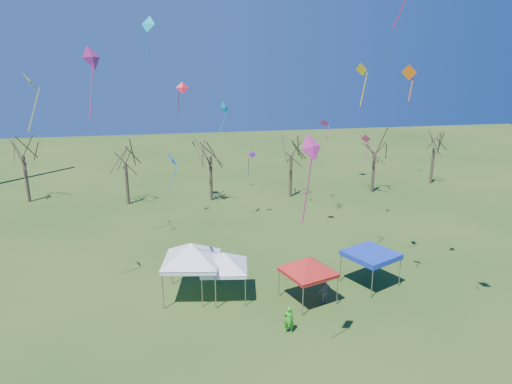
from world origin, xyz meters
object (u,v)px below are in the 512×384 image
(tree_4, at_px, (376,137))
(tent_red, at_px, (309,260))
(tent_white_west, at_px, (191,247))
(person_grey, at_px, (325,292))
(tree_1, at_px, (124,148))
(tent_blue, at_px, (371,255))
(tree_2, at_px, (210,140))
(tree_5, at_px, (436,135))
(tree_0, at_px, (21,139))
(person_green, at_px, (289,319))
(tree_3, at_px, (291,140))
(tent_white_mid, at_px, (224,255))

(tree_4, distance_m, tent_red, 25.82)
(tent_white_west, xyz_separation_m, person_grey, (7.65, -2.48, -2.47))
(tree_1, relative_size, tent_blue, 2.01)
(tree_2, xyz_separation_m, tree_4, (17.72, -0.38, -0.23))
(tree_5, height_order, tent_white_west, tree_5)
(tent_red, height_order, tent_blue, tent_red)
(tree_0, xyz_separation_m, tree_1, (10.08, -2.73, -0.70))
(tree_4, xyz_separation_m, tent_blue, (-9.47, -20.10, -4.01))
(tree_2, height_order, tent_white_west, tree_2)
(tree_0, xyz_separation_m, tent_blue, (26.73, -23.48, -4.43))
(tree_0, relative_size, tent_blue, 2.25)
(tree_4, distance_m, person_green, 29.66)
(tree_1, distance_m, person_green, 27.45)
(tent_white_west, distance_m, tent_blue, 11.45)
(tree_0, height_order, tree_3, tree_0)
(tree_3, relative_size, tent_blue, 2.11)
(tree_4, height_order, tent_white_west, tree_4)
(tent_white_mid, xyz_separation_m, tent_red, (4.85, -1.51, -0.04))
(tree_5, bearing_deg, tree_4, -166.15)
(person_green, bearing_deg, tree_4, -108.98)
(tree_5, xyz_separation_m, tent_white_mid, (-27.29, -21.95, -3.00))
(tree_1, bearing_deg, tree_2, -1.85)
(tent_white_west, height_order, person_green, tent_white_west)
(tent_blue, bearing_deg, tree_4, 64.76)
(tent_red, distance_m, tent_blue, 4.81)
(tent_white_west, distance_m, person_green, 7.32)
(tree_2, relative_size, tent_blue, 2.18)
(tree_0, bearing_deg, tree_4, -5.34)
(tent_blue, bearing_deg, person_grey, -153.47)
(tent_white_west, xyz_separation_m, tent_red, (6.77, -1.92, -0.59))
(tree_5, distance_m, person_green, 36.32)
(tree_2, distance_m, tree_3, 8.41)
(tree_1, relative_size, tree_5, 1.01)
(tree_4, distance_m, tent_blue, 22.58)
(tree_0, height_order, tent_blue, tree_0)
(tent_red, bearing_deg, tent_white_mid, 162.77)
(tree_1, xyz_separation_m, tree_3, (16.80, -0.60, 0.29))
(tree_1, xyz_separation_m, tent_red, (12.06, -22.03, -3.10))
(tent_white_mid, height_order, tent_red, tent_white_mid)
(tree_4, relative_size, person_green, 5.18)
(tree_1, distance_m, tree_3, 16.81)
(tree_2, distance_m, person_grey, 23.43)
(tree_0, xyz_separation_m, tree_5, (44.57, -1.32, -0.76))
(tree_3, xyz_separation_m, tent_white_west, (-11.52, -19.51, -2.79))
(tree_0, xyz_separation_m, person_grey, (23.01, -25.33, -5.66))
(tent_white_west, bearing_deg, person_grey, -17.99)
(tree_2, distance_m, tent_blue, 22.48)
(tent_red, relative_size, person_grey, 2.18)
(tent_red, xyz_separation_m, person_green, (-1.97, -2.99, -1.93))
(tree_3, xyz_separation_m, tree_5, (17.69, 2.02, -0.35))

